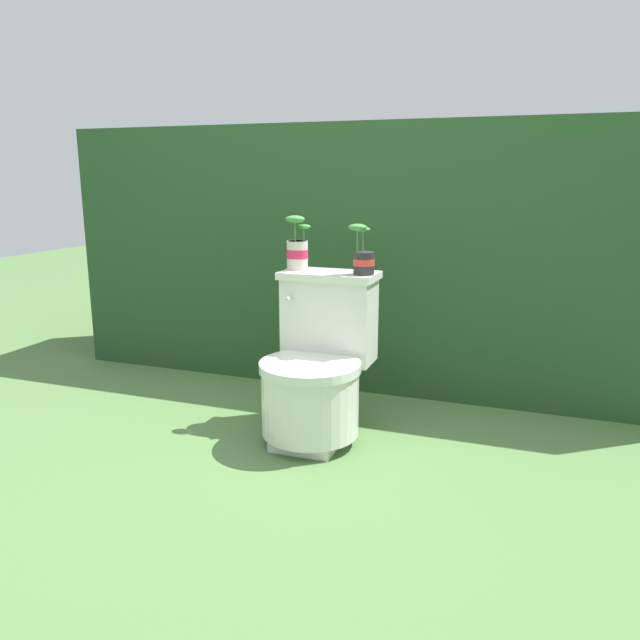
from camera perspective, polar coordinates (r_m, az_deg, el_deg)
The scene contains 5 objects.
ground_plane at distance 2.62m, azimuth -1.86°, elevation -11.27°, with size 12.00×12.00×0.00m, color #4C703D.
hedge_backdrop at distance 3.43m, azimuth 4.82°, elevation 6.11°, with size 3.21×0.76×1.33m.
toilet at distance 2.60m, azimuth -0.25°, elevation -4.47°, with size 0.41×0.55×0.68m.
potted_plant_left at distance 2.70m, azimuth -2.09°, elevation 6.44°, with size 0.11×0.11×0.23m.
potted_plant_midleft at distance 2.57m, azimuth 3.97°, elevation 5.76°, with size 0.10×0.09×0.21m.
Camera 1 is at (0.89, -2.21, 1.08)m, focal length 35.00 mm.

